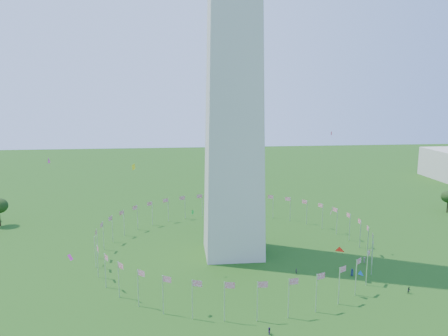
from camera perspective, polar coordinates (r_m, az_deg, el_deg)
The scene contains 2 objects.
flag_ring at distance 133.38m, azimuth 1.19°, elevation -9.22°, with size 80.24×80.24×9.00m.
kites_aloft at distance 105.86m, azimuth 8.60°, elevation -5.30°, with size 98.10×67.61×37.45m.
Camera 1 is at (-16.34, -74.77, 48.70)m, focal length 35.00 mm.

